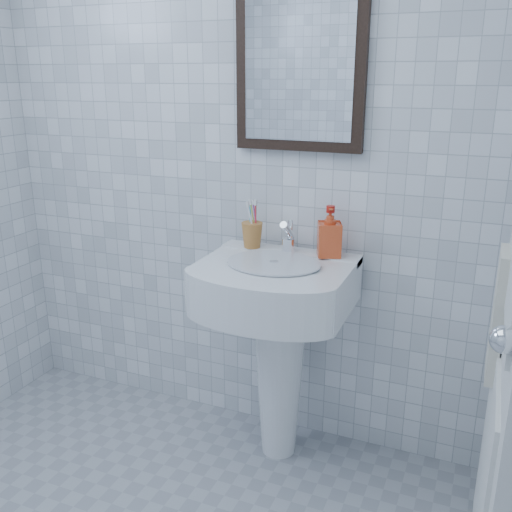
% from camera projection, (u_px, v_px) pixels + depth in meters
% --- Properties ---
extents(wall_back, '(2.20, 0.02, 2.50)m').
position_uv_depth(wall_back, '(235.00, 144.00, 2.31)').
color(wall_back, white).
rests_on(wall_back, ground).
extents(washbasin, '(0.56, 0.41, 0.86)m').
position_uv_depth(washbasin, '(278.00, 327.00, 2.23)').
color(washbasin, white).
rests_on(washbasin, ground).
extents(faucet, '(0.05, 0.12, 0.14)m').
position_uv_depth(faucet, '(288.00, 239.00, 2.22)').
color(faucet, silver).
rests_on(faucet, washbasin).
extents(toothbrush_cup, '(0.10, 0.10, 0.10)m').
position_uv_depth(toothbrush_cup, '(252.00, 235.00, 2.28)').
color(toothbrush_cup, '#BF7835').
rests_on(toothbrush_cup, washbasin).
extents(soap_dispenser, '(0.11, 0.11, 0.19)m').
position_uv_depth(soap_dispenser, '(330.00, 231.00, 2.16)').
color(soap_dispenser, red).
rests_on(soap_dispenser, washbasin).
extents(wall_mirror, '(0.50, 0.04, 0.62)m').
position_uv_depth(wall_mirror, '(300.00, 66.00, 2.10)').
color(wall_mirror, black).
rests_on(wall_mirror, wall_back).
extents(hand_towel, '(0.03, 0.16, 0.38)m').
position_uv_depth(hand_towel, '(498.00, 315.00, 1.61)').
color(hand_towel, silver).
rests_on(hand_towel, towel_ring).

